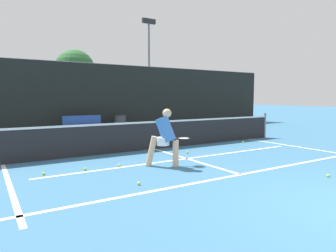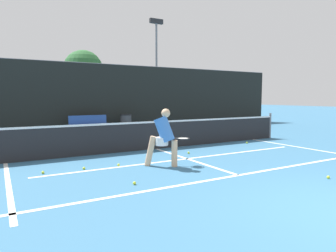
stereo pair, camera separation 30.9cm
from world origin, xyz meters
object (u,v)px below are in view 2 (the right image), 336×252
player_practicing (164,136)px  courtside_bench (89,123)px  parked_car (17,118)px  trash_bin (126,122)px

player_practicing → courtside_bench: bearing=126.4°
courtside_bench → parked_car: parked_car is taller
courtside_bench → trash_bin: courtside_bench is taller
parked_car → trash_bin: bearing=-36.1°
parked_car → courtside_bench: bearing=-51.3°
player_practicing → parked_car: player_practicing is taller
player_practicing → courtside_bench: 8.11m
player_practicing → parked_car: (-2.71, 11.80, -0.17)m
parked_car → player_practicing: bearing=-77.1°
courtside_bench → trash_bin: (1.99, 0.08, -0.05)m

